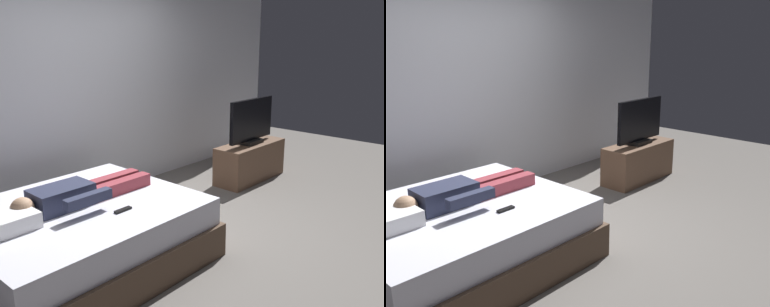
# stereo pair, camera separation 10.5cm
# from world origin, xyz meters

# --- Properties ---
(ground_plane) EXTENTS (10.00, 10.00, 0.00)m
(ground_plane) POSITION_xyz_m (0.00, 0.00, 0.00)
(ground_plane) COLOR slate
(back_wall) EXTENTS (6.40, 0.10, 2.80)m
(back_wall) POSITION_xyz_m (0.40, 1.71, 1.40)
(back_wall) COLOR silver
(back_wall) RESTS_ON ground
(bed) EXTENTS (1.91, 1.60, 0.54)m
(bed) POSITION_xyz_m (-0.95, 0.39, 0.26)
(bed) COLOR brown
(bed) RESTS_ON ground
(person) EXTENTS (1.26, 0.46, 0.18)m
(person) POSITION_xyz_m (-0.93, 0.43, 0.62)
(person) COLOR #2D334C
(person) RESTS_ON bed
(remote) EXTENTS (0.15, 0.04, 0.02)m
(remote) POSITION_xyz_m (-0.77, 0.03, 0.55)
(remote) COLOR black
(remote) RESTS_ON bed
(tv_stand) EXTENTS (1.10, 0.40, 0.50)m
(tv_stand) POSITION_xyz_m (1.86, 0.61, 0.25)
(tv_stand) COLOR brown
(tv_stand) RESTS_ON ground
(tv) EXTENTS (0.88, 0.20, 0.59)m
(tv) POSITION_xyz_m (1.86, 0.61, 0.78)
(tv) COLOR black
(tv) RESTS_ON tv_stand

